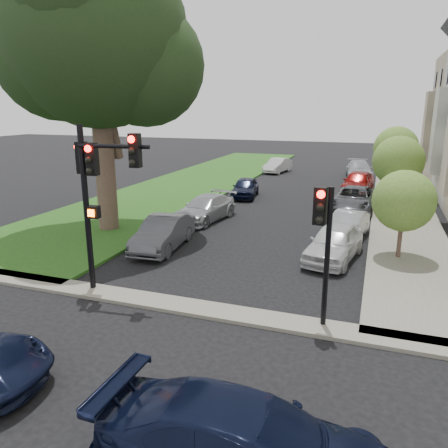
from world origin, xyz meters
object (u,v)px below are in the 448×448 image
(small_tree_a, at_px, (404,201))
(car_parked_4, at_px, (359,170))
(small_tree_c, at_px, (396,148))
(traffic_signal_main, at_px, (96,180))
(car_parked_3, at_px, (358,182))
(car_parked_7, at_px, (245,188))
(eucalyptus, at_px, (95,35))
(car_parked_2, at_px, (354,199))
(car_parked_0, at_px, (334,243))
(traffic_signal_secondary, at_px, (323,231))
(small_tree_b, at_px, (398,161))
(car_parked_9, at_px, (278,165))
(car_parked_1, at_px, (347,226))
(car_parked_5, at_px, (163,233))
(car_parked_6, at_px, (205,208))

(small_tree_a, bearing_deg, car_parked_4, 97.13)
(small_tree_c, distance_m, traffic_signal_main, 24.64)
(car_parked_3, distance_m, car_parked_7, 8.38)
(car_parked_4, bearing_deg, eucalyptus, -124.22)
(small_tree_c, xyz_separation_m, car_parked_2, (-2.30, -7.43, -2.44))
(car_parked_0, bearing_deg, traffic_signal_secondary, -78.97)
(small_tree_a, distance_m, traffic_signal_main, 11.85)
(eucalyptus, height_order, small_tree_b, eucalyptus)
(car_parked_2, distance_m, car_parked_9, 15.94)
(small_tree_b, height_order, car_parked_1, small_tree_b)
(car_parked_5, bearing_deg, small_tree_a, 6.71)
(traffic_signal_main, relative_size, car_parked_2, 1.09)
(car_parked_0, bearing_deg, small_tree_b, 85.39)
(car_parked_6, bearing_deg, eucalyptus, -130.36)
(small_tree_b, distance_m, traffic_signal_secondary, 16.38)
(car_parked_9, bearing_deg, small_tree_c, -22.01)
(eucalyptus, relative_size, car_parked_0, 3.16)
(car_parked_5, relative_size, car_parked_6, 0.93)
(car_parked_4, relative_size, car_parked_9, 1.26)
(car_parked_6, bearing_deg, car_parked_9, 98.98)
(car_parked_2, bearing_deg, car_parked_0, -87.21)
(car_parked_1, bearing_deg, car_parked_5, -141.95)
(traffic_signal_secondary, xyz_separation_m, car_parked_6, (-7.57, 10.17, -2.18))
(car_parked_9, bearing_deg, car_parked_2, -50.13)
(traffic_signal_main, relative_size, car_parked_0, 1.31)
(eucalyptus, distance_m, car_parked_2, 16.77)
(small_tree_b, relative_size, car_parked_3, 0.96)
(small_tree_a, distance_m, car_parked_0, 3.20)
(eucalyptus, height_order, car_parked_6, eucalyptus)
(small_tree_a, distance_m, car_parked_2, 8.89)
(small_tree_c, relative_size, car_parked_6, 1.01)
(car_parked_0, xyz_separation_m, car_parked_7, (-7.16, 11.03, -0.06))
(eucalyptus, distance_m, car_parked_4, 25.80)
(traffic_signal_secondary, relative_size, car_parked_9, 1.01)
(traffic_signal_main, distance_m, traffic_signal_secondary, 7.29)
(car_parked_0, xyz_separation_m, car_parked_9, (-7.62, 23.20, -0.06))
(car_parked_7, bearing_deg, small_tree_a, -54.00)
(small_tree_a, relative_size, traffic_signal_main, 0.66)
(traffic_signal_secondary, distance_m, car_parked_2, 15.45)
(small_tree_a, bearing_deg, car_parked_7, 133.78)
(traffic_signal_main, xyz_separation_m, car_parked_1, (7.33, 9.06, -3.22))
(traffic_signal_main, distance_m, car_parked_3, 22.50)
(small_tree_b, bearing_deg, car_parked_7, 175.32)
(car_parked_3, height_order, car_parked_5, car_parked_3)
(car_parked_2, bearing_deg, car_parked_1, -85.16)
(car_parked_5, xyz_separation_m, car_parked_7, (0.11, 12.10, -0.05))
(car_parked_9, bearing_deg, car_parked_7, -77.43)
(small_tree_c, distance_m, car_parked_0, 17.12)
(car_parked_1, distance_m, car_parked_5, 8.66)
(car_parked_0, relative_size, car_parked_1, 1.10)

